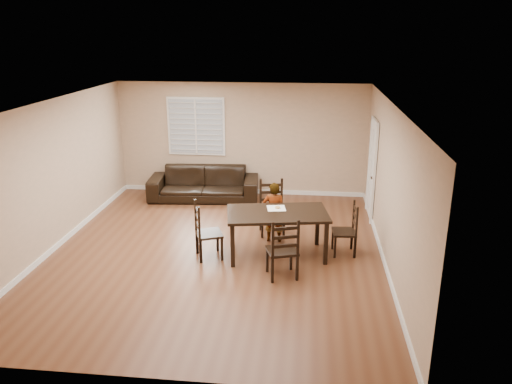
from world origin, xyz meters
TOP-DOWN VIEW (x-y plane):
  - ground at (0.00, 0.00)m, footprint 7.00×7.00m
  - room at (0.04, 0.18)m, footprint 6.04×7.04m
  - dining_table at (1.11, 0.00)m, footprint 1.90×1.27m
  - chair_near at (0.92, 1.11)m, footprint 0.56×0.53m
  - chair_far at (1.28, -0.91)m, footprint 0.58×0.56m
  - chair_left at (-0.20, -0.25)m, footprint 0.58×0.59m
  - chair_right at (2.41, 0.21)m, footprint 0.44×0.46m
  - child at (1.00, 0.63)m, footprint 0.43×0.28m
  - napkin at (1.07, 0.20)m, footprint 0.37×0.37m
  - donut at (1.09, 0.20)m, footprint 0.10×0.10m
  - sofa at (-0.85, 2.94)m, footprint 2.64×1.20m

SIDE VIEW (x-z plane):
  - ground at x=0.00m, z-range 0.00..0.00m
  - sofa at x=-0.85m, z-range 0.00..0.75m
  - chair_right at x=2.41m, z-range -0.04..0.92m
  - chair_left at x=-0.20m, z-range -0.05..0.99m
  - chair_far at x=1.28m, z-range -0.05..1.00m
  - chair_near at x=0.92m, z-range -0.05..1.03m
  - child at x=1.00m, z-range 0.00..1.17m
  - dining_table at x=1.11m, z-range 0.33..1.15m
  - napkin at x=1.07m, z-range 0.82..0.83m
  - donut at x=1.09m, z-range 0.83..0.87m
  - room at x=0.04m, z-range 0.45..3.17m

